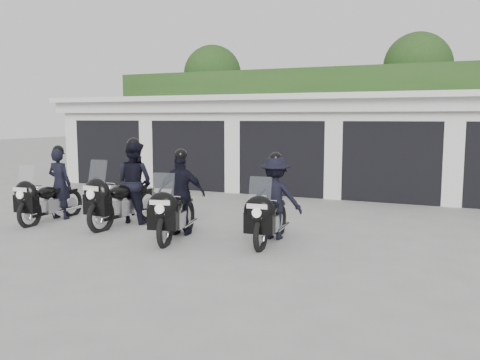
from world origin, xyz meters
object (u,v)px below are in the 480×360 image
at_px(police_bike_b, 129,187).
at_px(police_bike_d, 273,202).
at_px(police_bike_c, 179,199).
at_px(police_bike_a, 51,190).

xyz_separation_m(police_bike_b, police_bike_d, (3.36, -0.15, -0.08)).
relative_size(police_bike_c, police_bike_d, 1.02).
xyz_separation_m(police_bike_b, police_bike_c, (1.59, -0.59, -0.07)).
bearing_deg(police_bike_d, police_bike_a, 178.87).
distance_m(police_bike_b, police_bike_c, 1.70).
height_order(police_bike_c, police_bike_d, police_bike_c).
distance_m(police_bike_c, police_bike_d, 1.82).
bearing_deg(police_bike_b, police_bike_d, 2.96).
distance_m(police_bike_b, police_bike_d, 3.36).
bearing_deg(police_bike_c, police_bike_a, 165.43).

